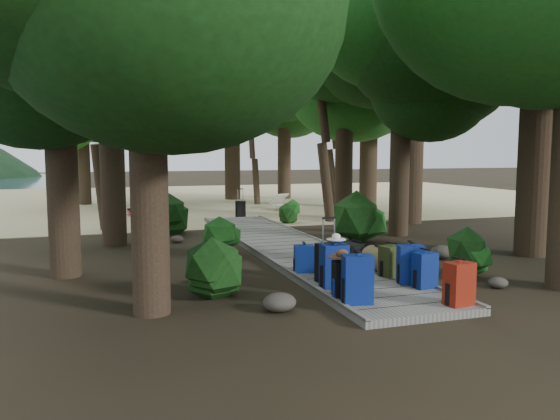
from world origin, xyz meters
name	(u,v)px	position (x,y,z in m)	size (l,w,h in m)	color
ground	(304,257)	(0.00, 0.00, 0.00)	(120.00, 120.00, 0.00)	black
sand_beach	(192,199)	(0.00, 16.00, 0.01)	(40.00, 22.00, 0.02)	#C7B986
boardwalk	(289,247)	(0.00, 1.00, 0.06)	(2.00, 12.00, 0.12)	gray
backpack_left_a	(357,277)	(-0.72, -4.17, 0.52)	(0.43, 0.30, 0.80)	navy
backpack_left_b	(345,277)	(-0.77, -3.83, 0.44)	(0.35, 0.25, 0.64)	black
backpack_left_c	(334,263)	(-0.65, -3.15, 0.52)	(0.43, 0.31, 0.80)	navy
backpack_left_d	(304,257)	(-0.72, -1.92, 0.40)	(0.37, 0.27, 0.56)	navy
backpack_right_a	(459,281)	(0.66, -4.71, 0.47)	(0.39, 0.28, 0.71)	#932409
backpack_right_b	(425,268)	(0.76, -3.67, 0.45)	(0.36, 0.26, 0.66)	navy
backpack_right_c	(411,262)	(0.69, -3.33, 0.48)	(0.43, 0.30, 0.73)	navy
backpack_right_d	(392,259)	(0.67, -2.73, 0.43)	(0.40, 0.29, 0.62)	#374419
duffel_right_khaki	(379,259)	(0.68, -2.26, 0.34)	(0.44, 0.66, 0.44)	olive
duffel_right_black	(357,252)	(0.64, -1.38, 0.33)	(0.41, 0.65, 0.41)	black
suitcase_on_boardwalk	(328,262)	(-0.57, -2.73, 0.45)	(0.43, 0.24, 0.67)	black
lone_suitcase_on_sand	(241,209)	(0.47, 7.79, 0.31)	(0.37, 0.21, 0.59)	black
hat_brown	(342,253)	(-0.82, -3.83, 0.82)	(0.42, 0.42, 0.13)	#51351E
hat_white	(336,236)	(-0.62, -3.16, 0.97)	(0.32, 0.32, 0.11)	silver
kayak	(134,211)	(-3.19, 9.35, 0.20)	(0.79, 3.61, 0.36)	#A60E19
sun_lounger	(285,203)	(2.75, 9.54, 0.33)	(0.62, 1.94, 0.62)	silver
tree_right_b	(542,17)	(5.06, -1.36, 5.32)	(5.96, 5.96, 10.65)	black
tree_right_c	(401,95)	(3.71, 2.24, 3.95)	(4.56, 4.56, 7.89)	black
tree_right_d	(413,39)	(5.49, 4.60, 6.01)	(6.56, 6.56, 12.02)	black
tree_right_e	(345,91)	(3.93, 6.45, 4.48)	(4.98, 4.98, 8.97)	black
tree_right_f	(370,81)	(6.43, 9.42, 5.29)	(5.92, 5.92, 10.58)	black
tree_left_a	(146,42)	(-3.63, -3.35, 3.87)	(4.65, 4.65, 7.75)	black
tree_left_b	(57,56)	(-4.97, -0.37, 4.11)	(4.57, 4.57, 8.22)	black
tree_left_c	(109,70)	(-4.01, 3.05, 4.37)	(5.03, 5.03, 8.75)	black
tree_back_a	(153,112)	(-1.93, 14.66, 4.23)	(4.89, 4.89, 8.46)	black
tree_back_b	(232,88)	(1.98, 15.52, 5.55)	(6.21, 6.21, 11.09)	black
tree_back_c	(284,103)	(4.60, 15.14, 4.83)	(5.37, 5.37, 9.66)	black
tree_back_d	(83,121)	(-5.02, 14.80, 3.77)	(4.53, 4.53, 7.54)	black
palm_right_a	(332,103)	(3.25, 6.00, 4.02)	(4.72, 4.72, 8.05)	#1B4613
palm_right_b	(335,120)	(5.30, 10.43, 3.75)	(3.88, 3.88, 7.50)	#1B4613
palm_right_c	(260,136)	(2.63, 12.65, 3.12)	(3.92, 3.92, 6.23)	#1B4613
palm_left_a	(92,99)	(-4.46, 5.84, 3.92)	(4.92, 4.92, 7.83)	#1B4613
rock_left_a	(279,302)	(-1.82, -3.83, 0.14)	(0.50, 0.45, 0.28)	#4C473F
rock_left_b	(208,279)	(-2.52, -1.86, 0.11)	(0.38, 0.35, 0.21)	#4C473F
rock_left_c	(226,252)	(-1.69, 0.45, 0.14)	(0.52, 0.47, 0.29)	#4C473F
rock_left_d	(177,239)	(-2.45, 2.92, 0.09)	(0.34, 0.31, 0.19)	#4C473F
rock_right_a	(498,283)	(2.23, -3.68, 0.10)	(0.35, 0.31, 0.19)	#4C473F
rock_right_b	(442,252)	(2.84, -1.12, 0.15)	(0.55, 0.49, 0.30)	#4C473F
rock_right_c	(344,240)	(1.68, 1.52, 0.09)	(0.31, 0.28, 0.17)	#4C473F
shrub_left_a	(203,271)	(-2.77, -2.74, 0.45)	(1.00, 1.00, 0.90)	#184B16
shrub_left_b	(222,237)	(-1.72, 0.73, 0.43)	(0.96, 0.96, 0.86)	#184B16
shrub_left_c	(167,215)	(-2.52, 4.51, 0.56)	(1.25, 1.25, 1.12)	#184B16
shrub_right_a	(467,257)	(2.23, -2.82, 0.38)	(0.85, 0.85, 0.77)	#184B16
shrub_right_b	(362,217)	(2.29, 1.69, 0.64)	(1.42, 1.42, 1.28)	#184B16
shrub_right_c	(288,213)	(1.64, 5.84, 0.34)	(0.76, 0.76, 0.69)	#184B16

